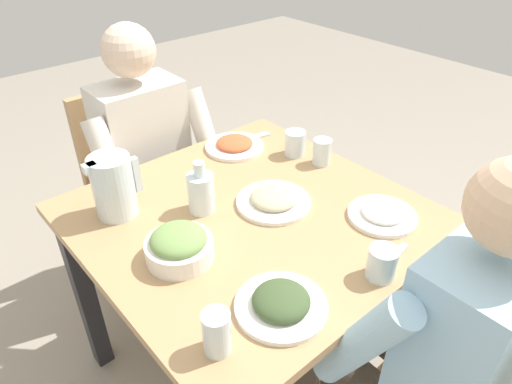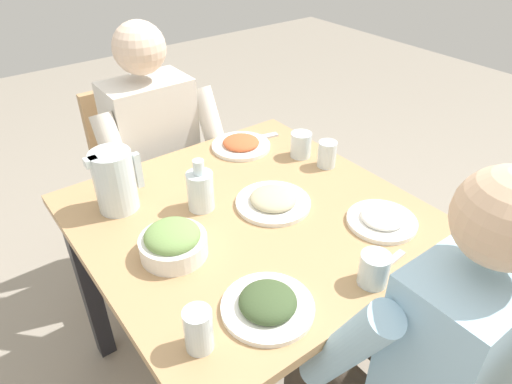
{
  "view_description": "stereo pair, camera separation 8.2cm",
  "coord_description": "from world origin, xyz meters",
  "views": [
    {
      "loc": [
        -0.71,
        -0.84,
        1.57
      ],
      "look_at": [
        0.06,
        0.04,
        0.78
      ],
      "focal_mm": 32.22,
      "sensor_mm": 36.0,
      "label": 1
    },
    {
      "loc": [
        -0.64,
        -0.89,
        1.57
      ],
      "look_at": [
        0.06,
        0.04,
        0.78
      ],
      "focal_mm": 32.22,
      "sensor_mm": 36.0,
      "label": 2
    }
  ],
  "objects": [
    {
      "name": "water_glass_by_pitcher",
      "position": [
        0.38,
        0.06,
        0.8
      ],
      "size": [
        0.06,
        0.06,
        0.09
      ],
      "primitive_type": "cylinder",
      "color": "silver",
      "rests_on": "dining_table"
    },
    {
      "name": "plate_beans",
      "position": [
        0.09,
        -0.01,
        0.77
      ],
      "size": [
        0.23,
        0.23,
        0.04
      ],
      "color": "white",
      "rests_on": "dining_table"
    },
    {
      "name": "plate_rice_curry",
      "position": [
        0.22,
        0.35,
        0.76
      ],
      "size": [
        0.22,
        0.22,
        0.04
      ],
      "color": "white",
      "rests_on": "dining_table"
    },
    {
      "name": "dining_table",
      "position": [
        0.0,
        0.0,
        0.63
      ],
      "size": [
        0.94,
        0.94,
        0.75
      ],
      "color": "tan",
      "rests_on": "ground_plane"
    },
    {
      "name": "oil_carafe",
      "position": [
        -0.1,
        0.11,
        0.81
      ],
      "size": [
        0.08,
        0.08,
        0.16
      ],
      "color": "silver",
      "rests_on": "dining_table"
    },
    {
      "name": "water_glass_far_left",
      "position": [
        0.08,
        -0.41,
        0.79
      ],
      "size": [
        0.07,
        0.07,
        0.09
      ],
      "primitive_type": "cylinder",
      "color": "silver",
      "rests_on": "dining_table"
    },
    {
      "name": "water_pitcher",
      "position": [
        -0.29,
        0.26,
        0.85
      ],
      "size": [
        0.16,
        0.12,
        0.19
      ],
      "color": "silver",
      "rests_on": "dining_table"
    },
    {
      "name": "water_glass_far_right",
      "position": [
        0.35,
        0.17,
        0.79
      ],
      "size": [
        0.07,
        0.07,
        0.09
      ],
      "primitive_type": "cylinder",
      "color": "silver",
      "rests_on": "dining_table"
    },
    {
      "name": "fork_near",
      "position": [
        0.31,
        0.37,
        0.75
      ],
      "size": [
        0.17,
        0.06,
        0.01
      ],
      "primitive_type": "cube",
      "rotation": [
        0.0,
        0.0,
        -0.22
      ],
      "color": "silver",
      "rests_on": "dining_table"
    },
    {
      "name": "plate_yoghurt",
      "position": [
        0.28,
        -0.27,
        0.76
      ],
      "size": [
        0.2,
        0.2,
        0.04
      ],
      "color": "white",
      "rests_on": "dining_table"
    },
    {
      "name": "chair_far",
      "position": [
        -0.0,
        0.76,
        0.5
      ],
      "size": [
        0.4,
        0.4,
        0.89
      ],
      "color": "tan",
      "rests_on": "ground_plane"
    },
    {
      "name": "water_glass_near_left",
      "position": [
        -0.36,
        -0.32,
        0.8
      ],
      "size": [
        0.06,
        0.06,
        0.11
      ],
      "primitive_type": "cylinder",
      "color": "silver",
      "rests_on": "dining_table"
    },
    {
      "name": "knife_near",
      "position": [
        0.13,
        -0.4,
        0.75
      ],
      "size": [
        0.19,
        0.04,
        0.01
      ],
      "primitive_type": "cube",
      "rotation": [
        0.0,
        0.0,
        0.1
      ],
      "color": "silver",
      "rests_on": "dining_table"
    },
    {
      "name": "ground_plane",
      "position": [
        0.0,
        0.0,
        0.0
      ],
      "size": [
        8.0,
        8.0,
        0.0
      ],
      "primitive_type": "plane",
      "color": "gray"
    },
    {
      "name": "diner_near",
      "position": [
        0.09,
        -0.55,
        0.65
      ],
      "size": [
        0.48,
        0.53,
        1.18
      ],
      "color": "#9EC6E0",
      "rests_on": "ground_plane"
    },
    {
      "name": "plate_dolmas",
      "position": [
        -0.18,
        -0.33,
        0.77
      ],
      "size": [
        0.22,
        0.22,
        0.05
      ],
      "color": "white",
      "rests_on": "dining_table"
    },
    {
      "name": "diner_far",
      "position": [
        -0.0,
        0.55,
        0.65
      ],
      "size": [
        0.48,
        0.53,
        1.18
      ],
      "color": "silver",
      "rests_on": "ground_plane"
    },
    {
      "name": "salad_bowl",
      "position": [
        -0.26,
        -0.03,
        0.79
      ],
      "size": [
        0.18,
        0.18,
        0.09
      ],
      "color": "white",
      "rests_on": "dining_table"
    }
  ]
}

